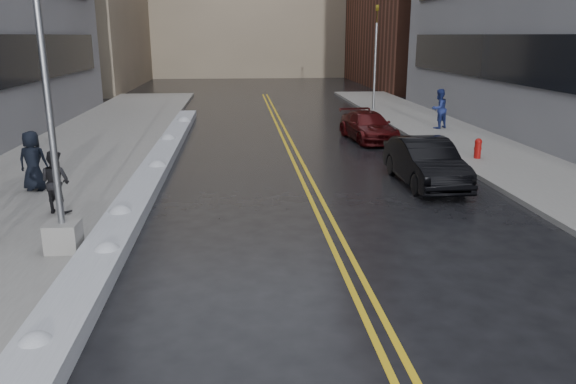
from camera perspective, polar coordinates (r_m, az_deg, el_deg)
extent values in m
plane|color=black|center=(10.32, -6.70, -10.12)|extent=(160.00, 160.00, 0.00)
cube|color=gray|center=(20.71, -22.16, 2.24)|extent=(5.50, 50.00, 0.15)
cube|color=gray|center=(22.01, 21.02, 3.09)|extent=(4.00, 50.00, 0.15)
cube|color=gold|center=(19.90, 0.76, 2.69)|extent=(0.12, 50.00, 0.01)
cube|color=gold|center=(19.93, 1.62, 2.71)|extent=(0.12, 50.00, 0.01)
cube|color=silver|center=(18.04, -13.92, 1.40)|extent=(0.90, 30.00, 0.34)
cube|color=gray|center=(12.53, -21.85, -4.22)|extent=(0.65, 0.65, 0.60)
cylinder|color=gray|center=(11.87, -23.74, 13.33)|extent=(0.14, 0.14, 7.00)
cylinder|color=maroon|center=(21.52, 18.71, 4.06)|extent=(0.24, 0.24, 0.60)
sphere|color=maroon|center=(21.46, 18.78, 4.84)|extent=(0.26, 0.26, 0.26)
cylinder|color=maroon|center=(21.51, 18.72, 4.19)|extent=(0.25, 0.10, 0.10)
cylinder|color=gray|center=(34.32, 8.82, 12.44)|extent=(0.14, 0.14, 5.00)
imported|color=#594C0C|center=(34.29, 9.04, 17.44)|extent=(0.16, 0.20, 1.00)
imported|color=black|center=(15.13, -22.53, 0.98)|extent=(0.96, 0.89, 1.59)
imported|color=black|center=(17.57, -24.48, 2.89)|extent=(0.91, 0.66, 1.72)
imported|color=navy|center=(27.97, 15.08, 8.17)|extent=(1.14, 1.06, 1.87)
imported|color=black|center=(17.73, 13.79, 2.96)|extent=(1.59, 4.33, 1.42)
imported|color=#3E0A0B|center=(24.99, 8.13, 6.62)|extent=(2.16, 4.38, 1.22)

